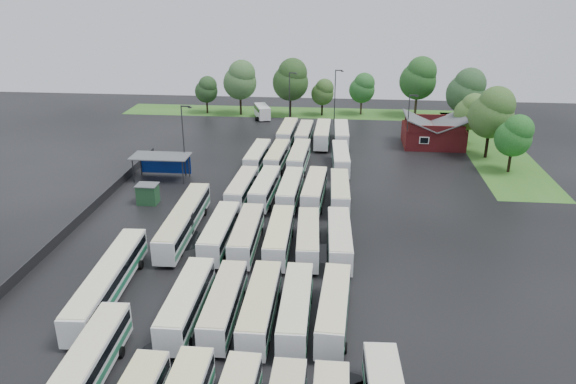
{
  "coord_description": "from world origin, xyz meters",
  "views": [
    {
      "loc": [
        8.32,
        -52.35,
        27.85
      ],
      "look_at": [
        2.0,
        12.0,
        2.5
      ],
      "focal_mm": 35.0,
      "sensor_mm": 36.0,
      "label": 1
    }
  ],
  "objects": [
    {
      "name": "ground",
      "position": [
        0.0,
        0.0,
        0.0
      ],
      "size": [
        160.0,
        160.0,
        0.0
      ],
      "primitive_type": "plane",
      "color": "black",
      "rests_on": "ground"
    },
    {
      "name": "brick_building",
      "position": [
        24.0,
        42.77,
        1.87
      ],
      "size": [
        10.07,
        8.6,
        5.39
      ],
      "color": "maroon",
      "rests_on": "ground"
    },
    {
      "name": "wash_shed",
      "position": [
        -17.2,
        22.02,
        2.99
      ],
      "size": [
        8.2,
        4.2,
        3.58
      ],
      "color": "#2D2D30",
      "rests_on": "ground"
    },
    {
      "name": "utility_hut",
      "position": [
        -16.2,
        12.6,
        1.32
      ],
      "size": [
        2.7,
        2.2,
        2.62
      ],
      "color": "#1B4524",
      "rests_on": "ground"
    },
    {
      "name": "grass_strip_north",
      "position": [
        2.0,
        64.8,
        0.01
      ],
      "size": [
        80.0,
        10.0,
        0.01
      ],
      "primitive_type": "cube",
      "color": "#346B20",
      "rests_on": "ground"
    },
    {
      "name": "grass_strip_east",
      "position": [
        34.0,
        42.8,
        0.01
      ],
      "size": [
        10.0,
        50.0,
        0.01
      ],
      "primitive_type": "cube",
      "color": "#346B20",
      "rests_on": "ground"
    },
    {
      "name": "west_fence",
      "position": [
        -22.2,
        8.0,
        0.6
      ],
      "size": [
        0.1,
        50.0,
        1.2
      ],
      "primitive_type": "cube",
      "color": "#2D2D30",
      "rests_on": "ground"
    },
    {
      "name": "bus_r1c0",
      "position": [
        -4.25,
        -12.51,
        1.73
      ],
      "size": [
        2.46,
        11.34,
        3.15
      ],
      "rotation": [
        0.0,
        0.0,
        0.0
      ],
      "color": "silver",
      "rests_on": "ground"
    },
    {
      "name": "bus_r1c1",
      "position": [
        -1.07,
        -12.34,
        1.67
      ],
      "size": [
        2.43,
        10.91,
        3.03
      ],
      "rotation": [
        0.0,
        0.0,
        0.01
      ],
      "color": "silver",
      "rests_on": "ground"
    },
    {
      "name": "bus_r1c2",
      "position": [
        2.07,
        -12.48,
        1.72
      ],
      "size": [
        2.43,
        11.27,
        3.13
      ],
      "rotation": [
        0.0,
        0.0,
        0.0
      ],
      "color": "silver",
      "rests_on": "ground"
    },
    {
      "name": "bus_r1c3",
      "position": [
        5.05,
        -12.4,
        1.7
      ],
      "size": [
        2.48,
        11.15,
        3.1
      ],
      "rotation": [
        0.0,
        0.0,
        0.01
      ],
      "color": "silver",
      "rests_on": "ground"
    },
    {
      "name": "bus_r1c4",
      "position": [
        8.21,
        -12.06,
        1.67
      ],
      "size": [
        2.84,
        11.04,
        3.05
      ],
      "rotation": [
        0.0,
        0.0,
        -0.05
      ],
      "color": "silver",
      "rests_on": "ground"
    },
    {
      "name": "bus_r2c0",
      "position": [
        -4.37,
        1.38,
        1.72
      ],
      "size": [
        2.43,
        11.27,
        3.13
      ],
      "rotation": [
        0.0,
        0.0,
        -0.0
      ],
      "color": "silver",
      "rests_on": "ground"
    },
    {
      "name": "bus_r2c1",
      "position": [
        -1.39,
        1.14,
        1.71
      ],
      "size": [
        2.52,
        11.19,
        3.11
      ],
      "rotation": [
        0.0,
        0.0,
        0.01
      ],
      "color": "silver",
      "rests_on": "ground"
    },
    {
      "name": "bus_r2c2",
      "position": [
        2.13,
        1.05,
        1.7
      ],
      "size": [
        2.49,
        11.14,
        3.09
      ],
      "rotation": [
        0.0,
        0.0,
        0.01
      ],
      "color": "silver",
      "rests_on": "ground"
    },
    {
      "name": "bus_r2c3",
      "position": [
        5.21,
        1.0,
        1.66
      ],
      "size": [
        2.84,
        10.94,
        3.02
      ],
      "rotation": [
        0.0,
        0.0,
        0.05
      ],
      "color": "silver",
      "rests_on": "ground"
    },
    {
      "name": "bus_r2c4",
      "position": [
        8.51,
        0.98,
        1.72
      ],
      "size": [
        2.84,
        11.35,
        3.13
      ],
      "rotation": [
        0.0,
        0.0,
        0.04
      ],
      "color": "silver",
      "rests_on": "ground"
    },
    {
      "name": "bus_r3c0",
      "position": [
        -4.31,
        14.83,
        1.65
      ],
      "size": [
        2.71,
        10.88,
        3.01
      ],
      "rotation": [
        0.0,
        0.0,
        -0.04
      ],
      "color": "silver",
      "rests_on": "ground"
    },
    {
      "name": "bus_r3c1",
      "position": [
        -1.32,
        15.12,
        1.68
      ],
      "size": [
        2.88,
        11.09,
        3.06
      ],
      "rotation": [
        0.0,
        0.0,
        -0.05
      ],
      "color": "silver",
      "rests_on": "ground"
    },
    {
      "name": "bus_r3c2",
      "position": [
        1.99,
        14.86,
        1.68
      ],
      "size": [
        2.63,
        11.06,
        3.06
      ],
      "rotation": [
        0.0,
        0.0,
        -0.03
      ],
      "color": "silver",
      "rests_on": "ground"
    },
    {
      "name": "bus_r3c3",
      "position": [
        5.11,
        15.03,
        1.72
      ],
      "size": [
        2.9,
        11.34,
        3.13
      ],
      "rotation": [
        0.0,
        0.0,
        -0.05
      ],
      "color": "silver",
      "rests_on": "ground"
    },
    {
      "name": "bus_r3c4",
      "position": [
        8.38,
        14.7,
        1.68
      ],
      "size": [
        2.66,
        11.07,
        3.06
      ],
      "rotation": [
        0.0,
        0.0,
        0.03
      ],
      "color": "silver",
      "rests_on": "ground"
    },
    {
      "name": "bus_r4c0",
      "position": [
        -4.29,
        28.37,
        1.67
      ],
      "size": [
        2.75,
        10.99,
        3.04
      ],
      "rotation": [
        0.0,
        0.0,
        -0.04
      ],
      "color": "silver",
      "rests_on": "ground"
    },
    {
      "name": "bus_r4c1",
      "position": [
        -1.28,
        28.55,
        1.67
      ],
      "size": [
        2.86,
        11.0,
        3.03
      ],
      "rotation": [
        0.0,
        0.0,
        -0.05
      ],
      "color": "silver",
      "rests_on": "ground"
    },
    {
      "name": "bus_r4c2",
      "position": [
        2.08,
        28.22,
        1.75
      ],
      "size": [
        2.8,
        11.52,
        3.19
      ],
      "rotation": [
        0.0,
        0.0,
        -0.03
      ],
      "color": "silver",
      "rests_on": "ground"
    },
    {
      "name": "bus_r4c4",
      "position": [
        8.35,
        28.58,
        1.7
      ],
      "size": [
        2.9,
        11.22,
        3.1
      ],
      "rotation": [
        0.0,
        0.0,
        0.05
      ],
      "color": "silver",
      "rests_on": "ground"
    },
    {
      "name": "bus_r5c1",
      "position": [
        -1.05,
        42.14,
        1.74
      ],
      "size": [
        2.8,
        11.41,
        3.16
      ],
      "rotation": [
        0.0,
        0.0,
        -0.03
      ],
      "color": "silver",
      "rests_on": "ground"
    },
    {
      "name": "bus_r5c2",
      "position": [
        1.92,
        41.66,
        1.65
      ],
      "size": [
        2.61,
        10.87,
        3.01
      ],
      "rotation": [
        0.0,
        0.0,
        -0.03
      ],
      "color": "silver",
      "rests_on": "ground"
    },
    {
      "name": "bus_r5c3",
      "position": [
        5.08,
        41.76,
        1.75
      ],
      "size": [
        2.54,
        11.44,
        3.18
      ],
      "rotation": [
        0.0,
        0.0,
        -0.01
      ],
      "color": "silver",
      "rests_on": "ground"
    },
    {
      "name": "bus_r5c4",
      "position": [
        8.33,
        41.97,
        1.72
      ],
      "size": [
        2.69,
        11.3,
        3.13
      ],
      "rotation": [
        0.0,
        0.0,
        0.03
      ],
      "color": "silver",
      "rests_on": "ground"
    },
    {
      "name": "artic_bus_west_b",
      "position": [
        -9.07,
        4.12,
        1.74
      ],
      "size": [
        2.72,
        16.99,
        3.14
      ],
      "rotation": [
        0.0,
        0.0,
        0.02
      ],
      "color": "silver",
      "rests_on": "ground"
    },
    {
      "name": "artic_bus_west_c",
      "position": [
        -12.33,
        -9.6,
        1.72
      ],
      "size": [
        3.22,
        16.82,
        3.1
      ],
      "rotation": [
        0.0,
        0.0,
        0.05
      ],
      "color": "silver",
      "rests_on": "ground"
    },
    {
      "name": "minibus",
      "position": [
        -7.91,
        59.06,
        1.48
      ],
      "size": [
        4.13,
        6.5,
        2.67
      ],
      "rotation": [
        0.0,
        0.0,
        0.34
      ],
      "color": "white",
      "rests_on": "ground"
    },
    {
      "name": "tree_north_0",
      "position": [
        -20.06,
        62.51,
        5.07
      ],
      "size": [
        4.76,
        4.76,
        7.88
      ],
      "color": "black",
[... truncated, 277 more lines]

